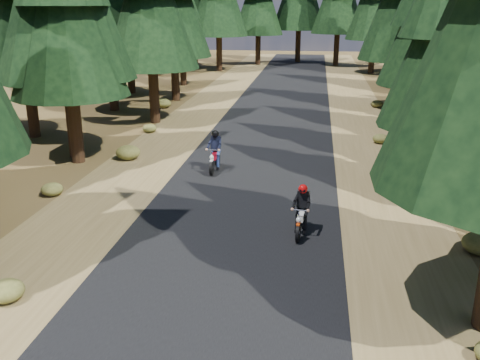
# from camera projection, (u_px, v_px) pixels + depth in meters

# --- Properties ---
(ground) EXTENTS (120.00, 120.00, 0.00)m
(ground) POSITION_uv_depth(u_px,v_px,m) (232.00, 234.00, 14.84)
(ground) COLOR #453618
(ground) RESTS_ON ground
(road) EXTENTS (6.00, 100.00, 0.01)m
(road) POSITION_uv_depth(u_px,v_px,m) (253.00, 179.00, 19.54)
(road) COLOR black
(road) RESTS_ON ground
(shoulder_l) EXTENTS (3.20, 100.00, 0.01)m
(shoulder_l) POSITION_uv_depth(u_px,v_px,m) (132.00, 173.00, 20.15)
(shoulder_l) COLOR brown
(shoulder_l) RESTS_ON ground
(shoulder_r) EXTENTS (3.20, 100.00, 0.01)m
(shoulder_r) POSITION_uv_depth(u_px,v_px,m) (382.00, 184.00, 18.93)
(shoulder_r) COLOR brown
(shoulder_r) RESTS_ON ground
(log_near) EXTENTS (4.76, 2.03, 0.32)m
(log_near) POSITION_uv_depth(u_px,v_px,m) (442.00, 160.00, 21.23)
(log_near) COLOR #4C4233
(log_near) RESTS_ON ground
(understory_shrubs) EXTENTS (14.87, 30.40, 0.59)m
(understory_shrubs) POSITION_uv_depth(u_px,v_px,m) (290.00, 164.00, 20.45)
(understory_shrubs) COLOR #474C1E
(understory_shrubs) RESTS_ON ground
(rider_lead) EXTENTS (0.65, 1.62, 1.41)m
(rider_lead) POSITION_uv_depth(u_px,v_px,m) (301.00, 219.00, 14.69)
(rider_lead) COLOR silver
(rider_lead) RESTS_ON road
(rider_follow) EXTENTS (0.54, 1.75, 1.55)m
(rider_follow) POSITION_uv_depth(u_px,v_px,m) (215.00, 158.00, 20.26)
(rider_follow) COLOR maroon
(rider_follow) RESTS_ON road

